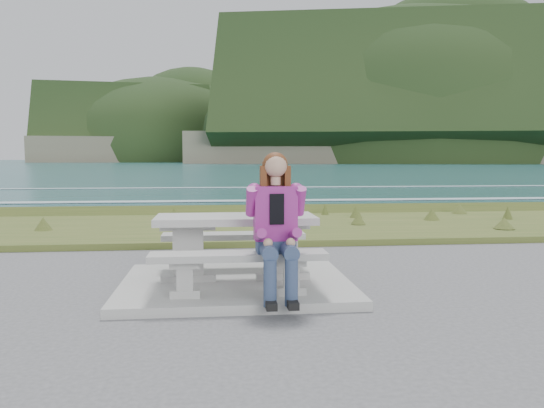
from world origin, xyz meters
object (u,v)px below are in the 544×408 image
bench_seaward (234,241)px  bench_landward (239,262)px  seated_woman (277,246)px  picnic_table (236,230)px

bench_seaward → bench_landward: bearing=-90.0°
bench_seaward → seated_woman: 1.60m
bench_seaward → seated_woman: seated_woman is taller
bench_seaward → seated_woman: bearing=-76.2°
bench_landward → picnic_table: bearing=90.0°
bench_landward → seated_woman: 0.45m
bench_landward → bench_seaward: 1.40m
picnic_table → seated_woman: (0.38, -0.84, -0.04)m
picnic_table → bench_landward: size_ratio=1.00×
picnic_table → bench_seaward: picnic_table is taller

